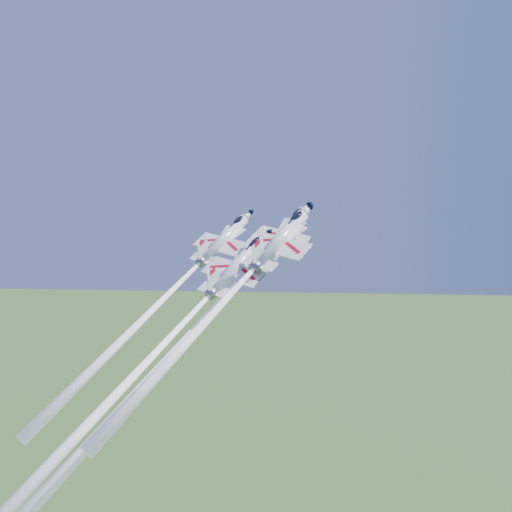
# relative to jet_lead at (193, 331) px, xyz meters

# --- Properties ---
(jet_lead) EXTENTS (31.95, 47.60, 51.64)m
(jet_lead) POSITION_rel_jet_lead_xyz_m (0.00, 0.00, 0.00)
(jet_lead) COLOR white
(jet_left) EXTENTS (23.92, 34.93, 35.62)m
(jet_left) POSITION_rel_jet_lead_xyz_m (-5.38, 3.96, 3.91)
(jet_left) COLOR white
(jet_right) EXTENTS (24.16, 34.91, 35.01)m
(jet_right) POSITION_rel_jet_lead_xyz_m (5.45, -2.39, 5.81)
(jet_right) COLOR white
(jet_slot) EXTENTS (28.08, 41.35, 42.75)m
(jet_slot) POSITION_rel_jet_lead_xyz_m (-4.38, -8.72, -1.01)
(jet_slot) COLOR white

